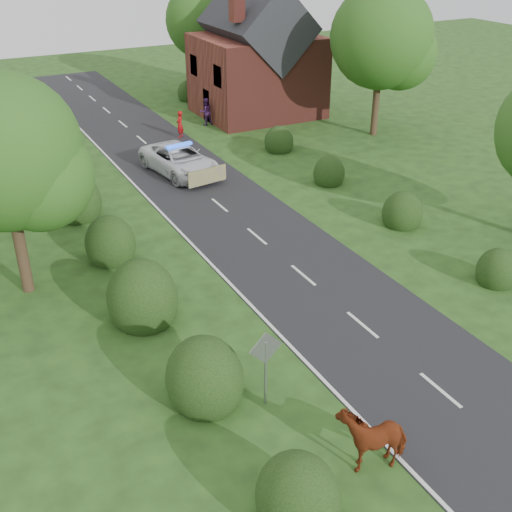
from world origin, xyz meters
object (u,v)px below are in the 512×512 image
road_sign (266,358)px  police_van (180,160)px  pedestrian_purple (206,112)px  pedestrian_red (180,124)px  cow (372,438)px

road_sign → police_van: 19.78m
pedestrian_purple → pedestrian_red: bearing=31.7°
pedestrian_purple → cow: bearing=71.2°
police_van → road_sign: bearing=-113.2°
pedestrian_red → police_van: bearing=24.8°
road_sign → pedestrian_purple: size_ratio=1.37×
police_van → pedestrian_purple: pedestrian_purple is taller
road_sign → cow: road_sign is taller
cow → pedestrian_purple: size_ratio=1.12×
cow → pedestrian_red: pedestrian_red is taller
cow → pedestrian_purple: (8.68, 30.41, 0.19)m
cow → police_van: (3.54, 22.38, 0.05)m
road_sign → pedestrian_purple: road_sign is taller
police_van → cow: bearing=-107.7°
pedestrian_purple → road_sign: bearing=66.7°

